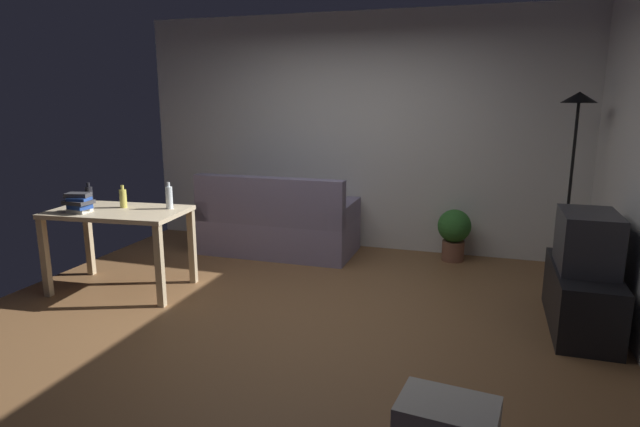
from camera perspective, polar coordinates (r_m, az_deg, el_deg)
ground_plane at (r=4.51m, az=-3.18°, el=-10.71°), size 5.20×4.40×0.02m
wall_rear at (r=6.26m, az=3.87°, el=8.64°), size 5.20×0.10×2.70m
couch at (r=6.08m, az=-4.55°, el=-1.45°), size 1.71×0.84×0.92m
tv_stand at (r=4.61m, az=26.32°, el=-8.18°), size 0.44×1.10×0.48m
tv at (r=4.48m, az=26.92°, el=-2.65°), size 0.41×0.60×0.44m
torchiere_lamp at (r=5.47m, az=25.81°, el=7.56°), size 0.32×0.32×1.81m
desk at (r=5.17m, az=-20.87°, el=-0.81°), size 1.26×0.81×0.76m
potted_plant at (r=5.95m, az=14.24°, el=-1.86°), size 0.36×0.36×0.57m
bottle_dark at (r=5.55m, az=-23.62°, el=1.89°), size 0.07×0.07×0.20m
bottle_squat at (r=5.21m, az=-20.45°, el=1.57°), size 0.06×0.06×0.21m
bottle_clear at (r=5.02m, az=-15.94°, el=1.70°), size 0.06×0.06×0.25m
book_stack at (r=5.12m, az=-24.53°, el=1.04°), size 0.23×0.19×0.18m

